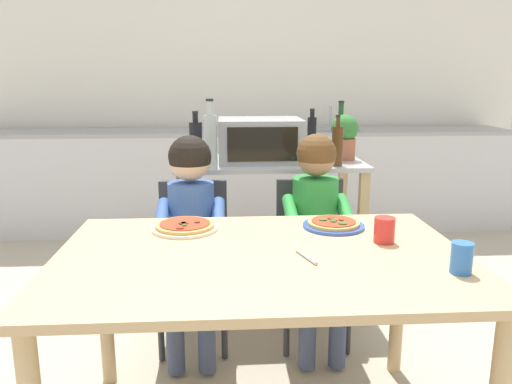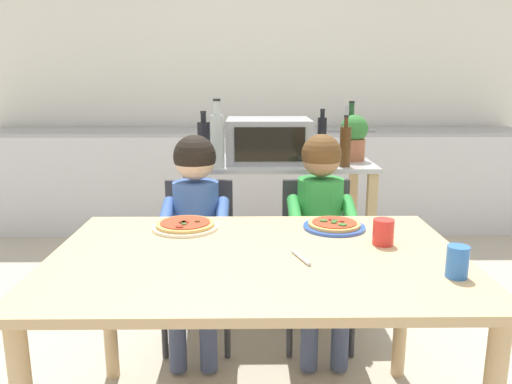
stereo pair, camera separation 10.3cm
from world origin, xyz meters
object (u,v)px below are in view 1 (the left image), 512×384
at_px(kitchen_island_cart, 270,209).
at_px(toaster_oven, 260,140).
at_px(child_in_blue_striped_shirt, 191,217).
at_px(serving_spoon, 306,257).
at_px(child_in_green_shirt, 317,217).
at_px(pizza_plate_blue_rimmed, 333,224).
at_px(bottle_squat_spirits, 340,133).
at_px(dining_table, 262,278).
at_px(bottle_dark_olive_oil, 337,145).
at_px(dining_chair_left, 193,251).
at_px(drinking_cup_red, 384,230).
at_px(potted_herb_plant, 344,136).
at_px(dining_chair_right, 312,248).
at_px(bottle_slim_sauce, 210,139).
at_px(pizza_plate_cream, 185,227).
at_px(drinking_cup_blue, 462,258).
at_px(bottle_tall_green_wine, 196,142).
at_px(bottle_brown_beer, 312,135).

distance_m(kitchen_island_cart, toaster_oven, 0.41).
distance_m(child_in_blue_striped_shirt, serving_spoon, 0.83).
relative_size(child_in_green_shirt, pizza_plate_blue_rimmed, 4.22).
height_order(bottle_squat_spirits, dining_table, bottle_squat_spirits).
xyz_separation_m(dining_table, child_in_green_shirt, (0.31, 0.65, 0.03)).
bearing_deg(bottle_dark_olive_oil, pizza_plate_blue_rimmed, -103.28).
height_order(dining_chair_left, drinking_cup_red, drinking_cup_red).
bearing_deg(serving_spoon, potted_herb_plant, 71.53).
bearing_deg(bottle_dark_olive_oil, dining_chair_left, -162.70).
bearing_deg(potted_herb_plant, dining_chair_right, -120.15).
height_order(dining_chair_left, pizza_plate_blue_rimmed, dining_chair_left).
bearing_deg(serving_spoon, child_in_green_shirt, 76.60).
bearing_deg(bottle_squat_spirits, serving_spoon, -106.98).
bearing_deg(drinking_cup_red, child_in_blue_striped_shirt, 143.05).
xyz_separation_m(bottle_slim_sauce, pizza_plate_cream, (-0.09, -0.68, -0.27)).
distance_m(potted_herb_plant, child_in_green_shirt, 0.69).
xyz_separation_m(bottle_slim_sauce, bottle_dark_olive_oil, (0.68, 0.02, -0.04)).
xyz_separation_m(toaster_oven, bottle_squat_spirits, (0.50, 0.17, 0.02)).
distance_m(bottle_dark_olive_oil, child_in_blue_striped_shirt, 0.89).
relative_size(potted_herb_plant, serving_spoon, 1.86).
bearing_deg(dining_chair_left, bottle_squat_spirits, 34.81).
distance_m(pizza_plate_cream, serving_spoon, 0.56).
distance_m(dining_table, pizza_plate_blue_rimmed, 0.44).
height_order(child_in_green_shirt, drinking_cup_blue, child_in_green_shirt).
xyz_separation_m(bottle_dark_olive_oil, dining_chair_right, (-0.17, -0.24, -0.50)).
bearing_deg(kitchen_island_cart, bottle_dark_olive_oil, -30.07).
bearing_deg(bottle_tall_green_wine, kitchen_island_cart, 14.09).
bearing_deg(dining_chair_right, bottle_squat_spirits, 66.02).
relative_size(kitchen_island_cart, bottle_slim_sauce, 2.94).
relative_size(bottle_brown_beer, child_in_green_shirt, 0.27).
distance_m(bottle_slim_sauce, child_in_blue_striped_shirt, 0.47).
distance_m(bottle_slim_sauce, potted_herb_plant, 0.79).
xyz_separation_m(bottle_tall_green_wine, drinking_cup_blue, (0.88, -1.32, -0.20)).
bearing_deg(drinking_cup_blue, pizza_plate_cream, 149.90).
distance_m(bottle_brown_beer, drinking_cup_blue, 1.65).
distance_m(drinking_cup_red, drinking_cup_blue, 0.34).
bearing_deg(potted_herb_plant, bottle_slim_sauce, -163.77).
xyz_separation_m(child_in_blue_striped_shirt, pizza_plate_blue_rimmed, (0.60, -0.36, 0.06)).
xyz_separation_m(bottle_squat_spirits, child_in_blue_striped_shirt, (-0.87, -0.72, -0.31)).
height_order(bottle_brown_beer, child_in_blue_striped_shirt, bottle_brown_beer).
xyz_separation_m(toaster_oven, pizza_plate_blue_rimmed, (0.23, -0.91, -0.23)).
distance_m(kitchen_island_cart, bottle_squat_spirits, 0.63).
bearing_deg(child_in_blue_striped_shirt, drinking_cup_red, -36.95).
height_order(dining_chair_right, child_in_blue_striped_shirt, child_in_blue_striped_shirt).
relative_size(dining_table, dining_chair_left, 1.75).
bearing_deg(drinking_cup_blue, kitchen_island_cart, 108.09).
bearing_deg(child_in_green_shirt, pizza_plate_cream, -149.58).
height_order(toaster_oven, bottle_squat_spirits, bottle_squat_spirits).
bearing_deg(dining_chair_right, kitchen_island_cart, 111.91).
bearing_deg(pizza_plate_cream, bottle_slim_sauce, 82.49).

